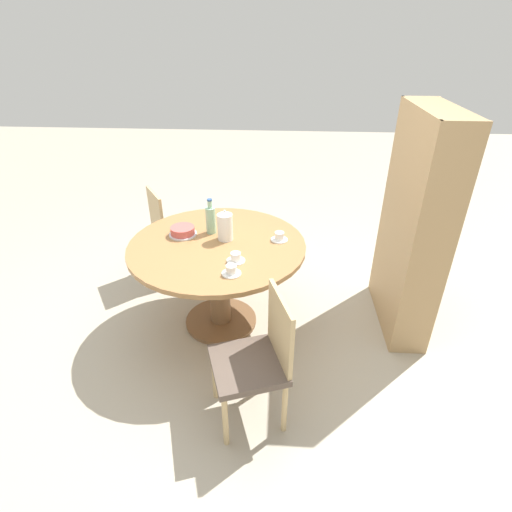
% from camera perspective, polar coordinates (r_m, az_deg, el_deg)
% --- Properties ---
extents(ground_plane, '(14.00, 14.00, 0.00)m').
position_cam_1_polar(ground_plane, '(3.44, -4.98, -9.29)').
color(ground_plane, '#B2A893').
extents(dining_table, '(1.34, 1.34, 0.75)m').
position_cam_1_polar(dining_table, '(3.10, -5.45, -1.00)').
color(dining_table, brown).
rests_on(dining_table, ground_plane).
extents(chair_a, '(0.53, 0.53, 0.88)m').
position_cam_1_polar(chair_a, '(2.45, 0.26, -14.24)').
color(chair_a, tan).
rests_on(chair_a, ground_plane).
extents(chair_b, '(0.58, 0.58, 0.88)m').
position_cam_1_polar(chair_b, '(3.93, -11.88, 3.70)').
color(chair_b, tan).
rests_on(chair_b, ground_plane).
extents(bookshelf, '(0.88, 0.28, 1.72)m').
position_cam_1_polar(bookshelf, '(3.24, 21.15, 3.67)').
color(bookshelf, tan).
rests_on(bookshelf, ground_plane).
extents(coffee_pot, '(0.12, 0.12, 0.24)m').
position_cam_1_polar(coffee_pot, '(3.02, -4.44, 4.30)').
color(coffee_pot, white).
rests_on(coffee_pot, dining_table).
extents(water_bottle, '(0.08, 0.08, 0.28)m').
position_cam_1_polar(water_bottle, '(3.14, -6.49, 5.24)').
color(water_bottle, '#99C6A3').
rests_on(water_bottle, dining_table).
extents(cake_main, '(0.22, 0.22, 0.07)m').
position_cam_1_polar(cake_main, '(3.16, -10.43, 3.50)').
color(cake_main, silver).
rests_on(cake_main, dining_table).
extents(cup_a, '(0.13, 0.13, 0.07)m').
position_cam_1_polar(cup_a, '(3.04, 3.35, 2.73)').
color(cup_a, white).
rests_on(cup_a, dining_table).
extents(cup_b, '(0.13, 0.13, 0.07)m').
position_cam_1_polar(cup_b, '(2.63, -3.55, -2.09)').
color(cup_b, white).
rests_on(cup_b, dining_table).
extents(cup_c, '(0.13, 0.13, 0.07)m').
position_cam_1_polar(cup_c, '(2.77, -2.91, -0.26)').
color(cup_c, white).
rests_on(cup_c, dining_table).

